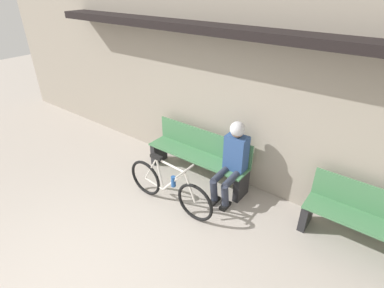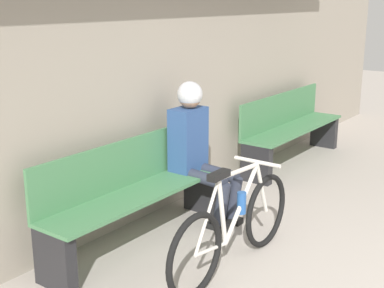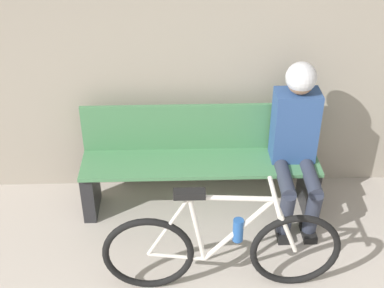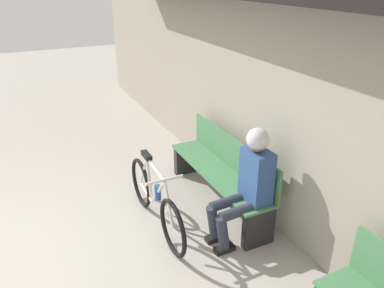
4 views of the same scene
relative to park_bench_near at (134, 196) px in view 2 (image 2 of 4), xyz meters
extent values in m
cube|color=#9E9384|center=(0.24, 0.36, 1.18)|extent=(12.00, 0.12, 3.20)
cube|color=#477F51|center=(0.00, -0.06, 0.03)|extent=(1.88, 0.42, 0.03)
cube|color=#477F51|center=(0.00, 0.14, 0.24)|extent=(1.88, 0.03, 0.40)
cube|color=#232326|center=(-0.89, -0.06, -0.20)|extent=(0.10, 0.36, 0.43)
cube|color=#232326|center=(0.89, -0.06, -0.20)|extent=(0.10, 0.36, 0.43)
torus|color=black|center=(-0.39, -0.91, -0.11)|extent=(0.62, 0.05, 0.62)
torus|color=black|center=(0.60, -0.91, -0.11)|extent=(0.62, 0.05, 0.62)
cylinder|color=silver|center=(0.16, -0.91, 0.35)|extent=(0.54, 0.03, 0.06)
cylinder|color=silver|center=(0.21, -0.91, 0.09)|extent=(0.46, 0.03, 0.52)
cylinder|color=silver|center=(-0.06, -0.91, 0.10)|extent=(0.13, 0.03, 0.54)
cylinder|color=silver|center=(-0.20, -0.91, -0.14)|extent=(0.38, 0.03, 0.08)
cylinder|color=silver|center=(-0.25, -0.91, 0.13)|extent=(0.30, 0.02, 0.49)
cylinder|color=silver|center=(0.51, -0.91, 0.11)|extent=(0.21, 0.03, 0.46)
cube|color=black|center=(-0.11, -0.91, 0.39)|extent=(0.20, 0.07, 0.05)
cylinder|color=silver|center=(0.42, -0.91, 0.36)|extent=(0.03, 0.40, 0.03)
cylinder|color=#235199|center=(0.21, -0.91, 0.09)|extent=(0.07, 0.07, 0.17)
cylinder|color=#2D3342|center=(0.63, -0.27, 0.03)|extent=(0.11, 0.44, 0.13)
cylinder|color=#2D3342|center=(0.63, -0.46, -0.17)|extent=(0.11, 0.17, 0.40)
cube|color=black|center=(0.63, -0.43, -0.39)|extent=(0.10, 0.22, 0.06)
cylinder|color=#2D3342|center=(0.83, -0.27, 0.03)|extent=(0.11, 0.44, 0.13)
cylinder|color=#2D3342|center=(0.83, -0.46, -0.17)|extent=(0.11, 0.17, 0.40)
cube|color=black|center=(0.83, -0.43, -0.39)|extent=(0.10, 0.22, 0.06)
cube|color=#2D4C84|center=(0.73, -0.02, 0.33)|extent=(0.34, 0.22, 0.58)
sphere|color=#9E7556|center=(0.73, -0.04, 0.72)|extent=(0.20, 0.20, 0.20)
sphere|color=silver|center=(0.73, -0.04, 0.75)|extent=(0.23, 0.23, 0.23)
cube|color=#477F51|center=(2.87, -0.06, 0.03)|extent=(1.96, 0.42, 0.03)
cube|color=#477F51|center=(2.87, 0.14, 0.24)|extent=(1.96, 0.03, 0.40)
cube|color=#232326|center=(1.94, -0.06, -0.20)|extent=(0.10, 0.36, 0.43)
cube|color=#232326|center=(3.80, -0.06, -0.20)|extent=(0.10, 0.36, 0.43)
camera|label=1|loc=(2.57, -3.59, 2.72)|focal=28.00mm
camera|label=2|loc=(-3.05, -2.86, 1.58)|focal=50.00mm
camera|label=3|loc=(-0.18, -3.53, 2.44)|focal=50.00mm
camera|label=4|loc=(3.46, -2.09, 2.25)|focal=35.00mm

